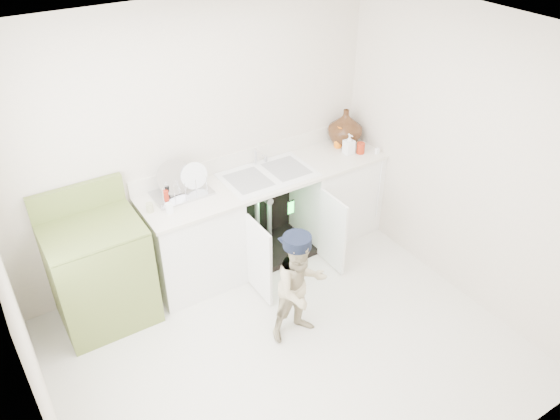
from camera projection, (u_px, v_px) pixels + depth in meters
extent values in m
plane|color=silver|center=(288.00, 350.00, 4.45)|extent=(3.50, 3.50, 0.00)
cube|color=beige|center=(197.00, 143.00, 4.82)|extent=(3.50, 2.50, 0.02)
cube|color=beige|center=(455.00, 372.00, 2.71)|extent=(3.50, 2.50, 0.02)
cube|color=beige|center=(22.00, 324.00, 2.98)|extent=(2.50, 3.00, 0.02)
cube|color=beige|center=(465.00, 161.00, 4.54)|extent=(2.50, 3.00, 0.02)
plane|color=white|center=(292.00, 44.00, 3.07)|extent=(3.50, 3.50, 0.00)
cube|color=white|center=(193.00, 243.00, 4.95)|extent=(0.80, 0.60, 0.86)
cube|color=white|center=(334.00, 194.00, 5.66)|extent=(0.80, 0.60, 0.86)
cube|color=black|center=(255.00, 204.00, 5.49)|extent=(0.80, 0.06, 0.86)
cube|color=black|center=(269.00, 249.00, 5.53)|extent=(0.80, 0.60, 0.06)
cylinder|color=gray|center=(257.00, 212.00, 5.33)|extent=(0.05, 0.05, 0.70)
cylinder|color=gray|center=(269.00, 208.00, 5.39)|extent=(0.05, 0.05, 0.70)
cylinder|color=gray|center=(266.00, 198.00, 5.23)|extent=(0.07, 0.18, 0.07)
cube|color=white|center=(259.00, 260.00, 4.79)|extent=(0.03, 0.40, 0.76)
cube|color=white|center=(332.00, 232.00, 5.15)|extent=(0.02, 0.40, 0.76)
cube|color=white|center=(268.00, 176.00, 5.05)|extent=(2.44, 0.64, 0.03)
cube|color=white|center=(252.00, 155.00, 5.21)|extent=(2.44, 0.02, 0.15)
cube|color=white|center=(268.00, 175.00, 5.05)|extent=(0.85, 0.55, 0.02)
cube|color=gray|center=(249.00, 180.00, 4.95)|extent=(0.34, 0.40, 0.01)
cube|color=gray|center=(286.00, 169.00, 5.13)|extent=(0.34, 0.40, 0.01)
cylinder|color=silver|center=(256.00, 157.00, 5.15)|extent=(0.03, 0.03, 0.17)
cylinder|color=silver|center=(259.00, 152.00, 5.07)|extent=(0.02, 0.14, 0.02)
cylinder|color=silver|center=(266.00, 159.00, 5.23)|extent=(0.04, 0.04, 0.06)
cylinder|color=white|center=(379.00, 188.00, 5.52)|extent=(0.01, 0.01, 0.70)
cube|color=white|center=(377.00, 151.00, 5.38)|extent=(0.04, 0.02, 0.06)
cube|color=silver|center=(182.00, 193.00, 4.76)|extent=(0.50, 0.33, 0.02)
cylinder|color=silver|center=(175.00, 184.00, 4.71)|extent=(0.31, 0.11, 0.30)
cylinder|color=white|center=(195.00, 181.00, 4.78)|extent=(0.24, 0.06, 0.24)
cylinder|color=silver|center=(163.00, 196.00, 4.56)|extent=(0.01, 0.01, 0.14)
cylinder|color=silver|center=(174.00, 193.00, 4.60)|extent=(0.01, 0.01, 0.14)
cylinder|color=silver|center=(185.00, 190.00, 4.65)|extent=(0.01, 0.01, 0.14)
cylinder|color=silver|center=(196.00, 186.00, 4.69)|extent=(0.01, 0.01, 0.14)
cylinder|color=silver|center=(207.00, 183.00, 4.73)|extent=(0.01, 0.01, 0.14)
imported|color=#482F14|center=(345.00, 127.00, 5.49)|extent=(0.35, 0.35, 0.37)
imported|color=orange|center=(338.00, 137.00, 5.45)|extent=(0.09, 0.09, 0.23)
imported|color=white|center=(349.00, 144.00, 5.35)|extent=(0.09, 0.09, 0.21)
cylinder|color=#A1250D|center=(361.00, 148.00, 5.38)|extent=(0.08, 0.08, 0.11)
cylinder|color=#A6200E|center=(166.00, 196.00, 4.64)|extent=(0.05, 0.05, 0.10)
cylinder|color=tan|center=(150.00, 208.00, 4.51)|extent=(0.06, 0.06, 0.08)
cylinder|color=black|center=(167.00, 192.00, 4.68)|extent=(0.04, 0.04, 0.12)
cube|color=white|center=(169.00, 208.00, 4.50)|extent=(0.05, 0.05, 0.09)
cube|color=olive|center=(101.00, 275.00, 4.54)|extent=(0.76, 0.65, 0.92)
cube|color=olive|center=(90.00, 228.00, 4.27)|extent=(0.76, 0.65, 0.02)
cube|color=olive|center=(77.00, 199.00, 4.41)|extent=(0.76, 0.06, 0.24)
cylinder|color=black|center=(71.00, 247.00, 4.08)|extent=(0.17, 0.17, 0.02)
cylinder|color=silver|center=(71.00, 246.00, 4.07)|extent=(0.20, 0.20, 0.01)
cylinder|color=black|center=(60.00, 227.00, 4.30)|extent=(0.17, 0.17, 0.02)
cylinder|color=silver|center=(60.00, 225.00, 4.30)|extent=(0.20, 0.20, 0.01)
cylinder|color=black|center=(121.00, 231.00, 4.25)|extent=(0.17, 0.17, 0.02)
cylinder|color=silver|center=(120.00, 230.00, 4.24)|extent=(0.20, 0.20, 0.01)
cylinder|color=black|center=(108.00, 212.00, 4.47)|extent=(0.17, 0.17, 0.02)
cylinder|color=silver|center=(108.00, 211.00, 4.47)|extent=(0.20, 0.20, 0.01)
imported|color=#C9B490|center=(300.00, 288.00, 4.35)|extent=(0.49, 0.39, 0.98)
cylinder|color=black|center=(301.00, 242.00, 4.10)|extent=(0.23, 0.23, 0.09)
cube|color=black|center=(294.00, 239.00, 4.19)|extent=(0.17, 0.10, 0.01)
cube|color=black|center=(290.00, 207.00, 4.92)|extent=(0.07, 0.01, 0.14)
cube|color=#26F23F|center=(291.00, 208.00, 4.91)|extent=(0.06, 0.00, 0.12)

